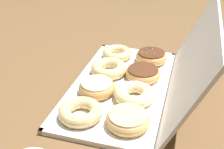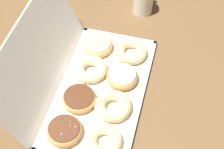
{
  "view_description": "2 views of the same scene",
  "coord_description": "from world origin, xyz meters",
  "px_view_note": "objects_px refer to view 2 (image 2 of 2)",
  "views": [
    {
      "loc": [
        0.74,
        0.19,
        0.49
      ],
      "look_at": [
        -0.0,
        -0.03,
        0.04
      ],
      "focal_mm": 46.28,
      "sensor_mm": 36.0,
      "label": 1
    },
    {
      "loc": [
        -0.61,
        -0.2,
        0.93
      ],
      "look_at": [
        0.05,
        -0.02,
        0.04
      ],
      "focal_mm": 53.31,
      "sensor_mm": 36.0,
      "label": 2
    }
  ],
  "objects_px": {
    "cruller_donut_1": "(113,106)",
    "cruller_donut_3": "(131,51)",
    "glazed_ring_donut_2": "(122,77)",
    "sprinkle_donut_4": "(64,131)",
    "cruller_donut_0": "(104,141)",
    "donut_box": "(102,91)",
    "glazed_ring_donut_7": "(97,45)",
    "chocolate_frosted_donut_5": "(79,99)",
    "coffee_mug": "(143,0)",
    "cruller_donut_6": "(90,69)"
  },
  "relations": [
    {
      "from": "cruller_donut_0",
      "to": "sprinkle_donut_4",
      "type": "distance_m",
      "value": 0.13
    },
    {
      "from": "cruller_donut_1",
      "to": "donut_box",
      "type": "bearing_deg",
      "value": 42.05
    },
    {
      "from": "glazed_ring_donut_2",
      "to": "cruller_donut_1",
      "type": "bearing_deg",
      "value": 179.52
    },
    {
      "from": "glazed_ring_donut_7",
      "to": "coffee_mug",
      "type": "height_order",
      "value": "coffee_mug"
    },
    {
      "from": "cruller_donut_0",
      "to": "glazed_ring_donut_7",
      "type": "xyz_separation_m",
      "value": [
        0.36,
        0.13,
        0.0
      ]
    },
    {
      "from": "donut_box",
      "to": "cruller_donut_1",
      "type": "relative_size",
      "value": 4.39
    },
    {
      "from": "donut_box",
      "to": "cruller_donut_3",
      "type": "relative_size",
      "value": 4.51
    },
    {
      "from": "sprinkle_donut_4",
      "to": "cruller_donut_0",
      "type": "bearing_deg",
      "value": -90.06
    },
    {
      "from": "donut_box",
      "to": "chocolate_frosted_donut_5",
      "type": "xyz_separation_m",
      "value": [
        -0.06,
        0.06,
        0.02
      ]
    },
    {
      "from": "cruller_donut_1",
      "to": "glazed_ring_donut_7",
      "type": "height_order",
      "value": "cruller_donut_1"
    },
    {
      "from": "glazed_ring_donut_2",
      "to": "chocolate_frosted_donut_5",
      "type": "bearing_deg",
      "value": 136.64
    },
    {
      "from": "donut_box",
      "to": "sprinkle_donut_4",
      "type": "distance_m",
      "value": 0.2
    },
    {
      "from": "donut_box",
      "to": "sprinkle_donut_4",
      "type": "bearing_deg",
      "value": 160.83
    },
    {
      "from": "chocolate_frosted_donut_5",
      "to": "glazed_ring_donut_2",
      "type": "bearing_deg",
      "value": -43.36
    },
    {
      "from": "cruller_donut_3",
      "to": "glazed_ring_donut_7",
      "type": "relative_size",
      "value": 1.03
    },
    {
      "from": "donut_box",
      "to": "glazed_ring_donut_2",
      "type": "relative_size",
      "value": 4.82
    },
    {
      "from": "cruller_donut_1",
      "to": "coffee_mug",
      "type": "xyz_separation_m",
      "value": [
        0.5,
        0.0,
        0.02
      ]
    },
    {
      "from": "cruller_donut_6",
      "to": "cruller_donut_0",
      "type": "bearing_deg",
      "value": -154.49
    },
    {
      "from": "glazed_ring_donut_2",
      "to": "glazed_ring_donut_7",
      "type": "relative_size",
      "value": 0.97
    },
    {
      "from": "donut_box",
      "to": "cruller_donut_3",
      "type": "xyz_separation_m",
      "value": [
        0.18,
        -0.06,
        0.02
      ]
    },
    {
      "from": "cruller_donut_6",
      "to": "glazed_ring_donut_7",
      "type": "height_order",
      "value": "cruller_donut_6"
    },
    {
      "from": "cruller_donut_1",
      "to": "cruller_donut_6",
      "type": "distance_m",
      "value": 0.17
    },
    {
      "from": "cruller_donut_0",
      "to": "cruller_donut_3",
      "type": "xyz_separation_m",
      "value": [
        0.37,
        0.0,
        0.0
      ]
    },
    {
      "from": "cruller_donut_0",
      "to": "glazed_ring_donut_7",
      "type": "bearing_deg",
      "value": 19.24
    },
    {
      "from": "donut_box",
      "to": "cruller_donut_0",
      "type": "distance_m",
      "value": 0.2
    },
    {
      "from": "glazed_ring_donut_2",
      "to": "cruller_donut_3",
      "type": "distance_m",
      "value": 0.12
    },
    {
      "from": "cruller_donut_0",
      "to": "coffee_mug",
      "type": "bearing_deg",
      "value": 0.86
    },
    {
      "from": "cruller_donut_1",
      "to": "cruller_donut_0",
      "type": "bearing_deg",
      "value": -177.48
    },
    {
      "from": "sprinkle_donut_4",
      "to": "glazed_ring_donut_2",
      "type": "bearing_deg",
      "value": -26.45
    },
    {
      "from": "donut_box",
      "to": "cruller_donut_1",
      "type": "height_order",
      "value": "cruller_donut_1"
    },
    {
      "from": "glazed_ring_donut_2",
      "to": "sprinkle_donut_4",
      "type": "relative_size",
      "value": 0.99
    },
    {
      "from": "cruller_donut_3",
      "to": "chocolate_frosted_donut_5",
      "type": "distance_m",
      "value": 0.27
    },
    {
      "from": "coffee_mug",
      "to": "donut_box",
      "type": "bearing_deg",
      "value": 173.25
    },
    {
      "from": "cruller_donut_0",
      "to": "glazed_ring_donut_7",
      "type": "height_order",
      "value": "same"
    },
    {
      "from": "cruller_donut_1",
      "to": "cruller_donut_3",
      "type": "height_order",
      "value": "cruller_donut_1"
    },
    {
      "from": "cruller_donut_1",
      "to": "chocolate_frosted_donut_5",
      "type": "distance_m",
      "value": 0.11
    },
    {
      "from": "glazed_ring_donut_2",
      "to": "chocolate_frosted_donut_5",
      "type": "distance_m",
      "value": 0.17
    },
    {
      "from": "cruller_donut_3",
      "to": "glazed_ring_donut_7",
      "type": "distance_m",
      "value": 0.13
    },
    {
      "from": "cruller_donut_0",
      "to": "coffee_mug",
      "type": "height_order",
      "value": "coffee_mug"
    },
    {
      "from": "cruller_donut_3",
      "to": "cruller_donut_6",
      "type": "distance_m",
      "value": 0.17
    },
    {
      "from": "cruller_donut_3",
      "to": "sprinkle_donut_4",
      "type": "distance_m",
      "value": 0.39
    },
    {
      "from": "donut_box",
      "to": "cruller_donut_1",
      "type": "distance_m",
      "value": 0.09
    },
    {
      "from": "sprinkle_donut_4",
      "to": "chocolate_frosted_donut_5",
      "type": "distance_m",
      "value": 0.12
    },
    {
      "from": "chocolate_frosted_donut_5",
      "to": "cruller_donut_6",
      "type": "bearing_deg",
      "value": -0.2
    },
    {
      "from": "sprinkle_donut_4",
      "to": "coffee_mug",
      "type": "relative_size",
      "value": 1.06
    },
    {
      "from": "cruller_donut_1",
      "to": "glazed_ring_donut_2",
      "type": "height_order",
      "value": "cruller_donut_1"
    },
    {
      "from": "donut_box",
      "to": "sprinkle_donut_4",
      "type": "xyz_separation_m",
      "value": [
        -0.19,
        0.06,
        0.02
      ]
    },
    {
      "from": "donut_box",
      "to": "glazed_ring_donut_7",
      "type": "bearing_deg",
      "value": 20.19
    },
    {
      "from": "cruller_donut_0",
      "to": "cruller_donut_1",
      "type": "distance_m",
      "value": 0.12
    },
    {
      "from": "donut_box",
      "to": "coffee_mug",
      "type": "relative_size",
      "value": 5.08
    }
  ]
}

